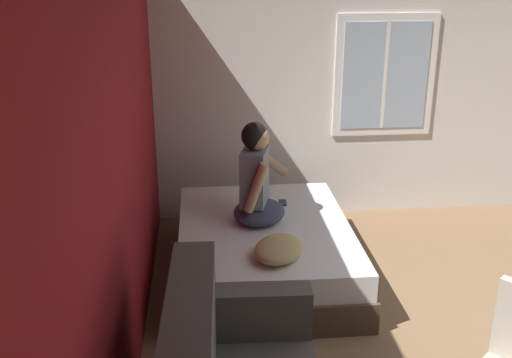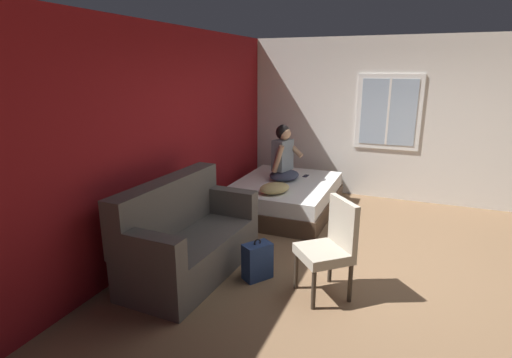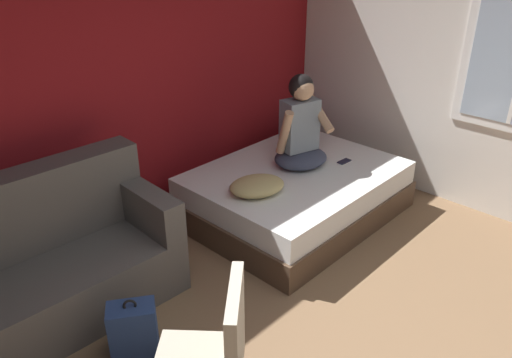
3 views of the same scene
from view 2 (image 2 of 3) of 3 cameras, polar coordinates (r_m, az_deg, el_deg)
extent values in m
plane|color=brown|center=(4.81, 19.14, -12.50)|extent=(40.00, 40.00, 0.00)
cube|color=maroon|center=(5.24, -11.91, 5.98)|extent=(10.45, 0.16, 2.70)
cube|color=silver|center=(7.14, 21.56, 7.72)|extent=(0.16, 6.89, 2.70)
cube|color=white|center=(7.05, 18.38, 9.04)|extent=(0.02, 1.04, 1.24)
cube|color=#9EB2C6|center=(7.03, 18.37, 9.02)|extent=(0.01, 0.88, 1.08)
cube|color=white|center=(7.03, 18.37, 9.02)|extent=(0.01, 0.04, 1.08)
cube|color=#4C3828|center=(6.33, 4.01, -3.47)|extent=(1.94, 1.49, 0.26)
cube|color=white|center=(6.26, 4.05, -1.39)|extent=(1.88, 1.45, 0.22)
cube|color=#514C47|center=(4.52, -8.97, -10.54)|extent=(1.73, 0.87, 0.44)
cube|color=#514C47|center=(4.48, -12.46, -3.74)|extent=(1.71, 0.31, 0.60)
cube|color=#514C47|center=(3.81, -15.57, -9.77)|extent=(0.21, 0.81, 0.32)
cube|color=#514C47|center=(4.97, -4.35, -3.16)|extent=(0.21, 0.81, 0.32)
cylinder|color=#382D23|center=(4.20, 5.76, -12.86)|extent=(0.04, 0.04, 0.40)
cylinder|color=#382D23|center=(3.90, 8.23, -15.40)|extent=(0.04, 0.04, 0.40)
cylinder|color=#382D23|center=(4.36, 10.54, -11.92)|extent=(0.04, 0.04, 0.40)
cylinder|color=#382D23|center=(4.07, 13.30, -14.23)|extent=(0.04, 0.04, 0.40)
cube|color=#B2A893|center=(4.01, 9.62, -10.44)|extent=(0.65, 0.65, 0.10)
cube|color=#B2A893|center=(3.99, 12.35, -6.19)|extent=(0.39, 0.35, 0.48)
ellipsoid|color=#383D51|center=(6.31, 4.07, 0.55)|extent=(0.62, 0.56, 0.16)
cube|color=slate|center=(6.26, 3.82, 3.43)|extent=(0.37, 0.28, 0.48)
cylinder|color=tan|center=(6.07, 3.16, 2.88)|extent=(0.13, 0.23, 0.44)
cylinder|color=tan|center=(6.34, 5.29, 4.48)|extent=(0.18, 0.38, 0.29)
sphere|color=tan|center=(6.18, 4.03, 6.54)|extent=(0.21, 0.21, 0.21)
ellipsoid|color=black|center=(6.19, 3.88, 6.69)|extent=(0.28, 0.27, 0.23)
cube|color=navy|center=(4.36, 0.20, -11.65)|extent=(0.35, 0.32, 0.40)
cube|color=navy|center=(4.49, -0.63, -12.11)|extent=(0.23, 0.18, 0.18)
torus|color=black|center=(4.27, 0.20, -9.08)|extent=(0.08, 0.06, 0.09)
ellipsoid|color=tan|center=(5.66, 2.67, -1.31)|extent=(0.58, 0.52, 0.14)
cube|color=black|center=(6.59, 7.13, 0.45)|extent=(0.15, 0.08, 0.01)
camera|label=1|loc=(2.63, -45.92, 20.86)|focal=42.00mm
camera|label=3|loc=(2.53, 42.54, 18.78)|focal=35.00mm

